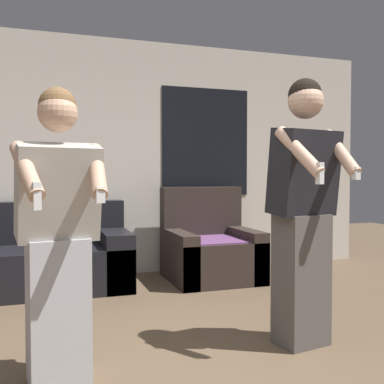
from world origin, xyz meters
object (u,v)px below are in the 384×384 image
object	(u,v)px
armchair	(210,250)
person_right	(304,210)
couch	(17,261)
person_left	(58,236)

from	to	relation	value
armchair	person_right	bearing A→B (deg)	-92.68
armchair	couch	bearing A→B (deg)	177.22
couch	person_right	size ratio (longest dim) A/B	1.22
couch	person_right	world-z (taller)	person_right
couch	person_left	bearing A→B (deg)	-81.44
couch	person_left	xyz separation A→B (m)	(0.33, -2.18, 0.51)
couch	person_left	distance (m)	2.26
person_right	person_left	bearing A→B (deg)	-177.42
armchair	person_right	world-z (taller)	person_right
person_left	armchair	bearing A→B (deg)	51.29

